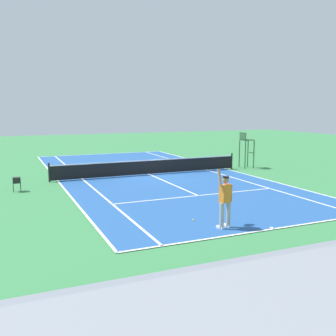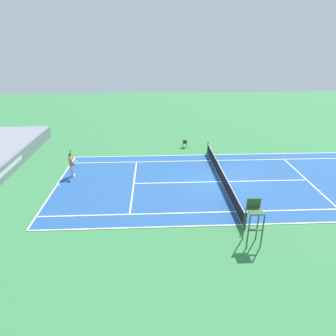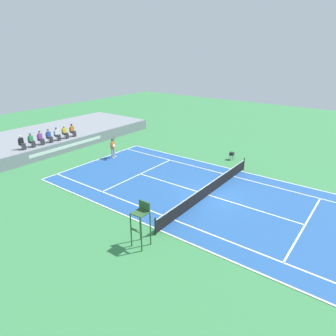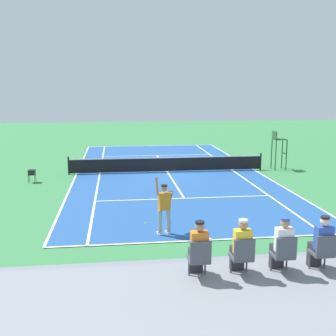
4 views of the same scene
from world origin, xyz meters
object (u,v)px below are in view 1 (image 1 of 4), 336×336
Objects in this scene: tennis_player at (225,200)px; umpire_chair at (246,145)px; ball_hopper at (17,180)px; tennis_ball at (193,220)px.

umpire_chair is at bearing -127.51° from tennis_player.
tennis_player is at bearing 52.49° from umpire_chair.
tennis_player is 14.03m from umpire_chair.
umpire_chair reaches higher than tennis_player.
tennis_player is 11.10m from ball_hopper.
tennis_ball is (0.56, -1.23, -0.96)m from tennis_player.
tennis_ball is at bearing 47.41° from umpire_chair.
tennis_ball is at bearing -65.47° from tennis_player.
ball_hopper is at bearing 7.47° from umpire_chair.
umpire_chair is (-9.09, -9.89, 1.52)m from tennis_ball.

